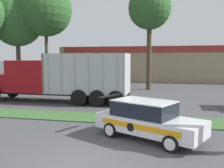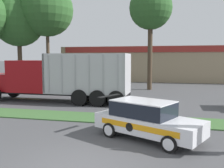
# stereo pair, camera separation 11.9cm
# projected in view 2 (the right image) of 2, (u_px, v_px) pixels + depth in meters

# --- Properties ---
(ground_plane) EXTENTS (600.00, 600.00, 0.00)m
(ground_plane) POSITION_uv_depth(u_px,v_px,m) (78.00, 166.00, 7.60)
(ground_plane) COLOR #474749
(grass_verge) EXTENTS (120.00, 2.16, 0.06)m
(grass_verge) POSITION_uv_depth(u_px,v_px,m) (118.00, 119.00, 13.42)
(grass_verge) COLOR #3D6633
(grass_verge) RESTS_ON ground_plane
(centre_line_3) EXTENTS (2.40, 0.14, 0.01)m
(centre_line_3) POSITION_uv_depth(u_px,v_px,m) (26.00, 99.00, 20.27)
(centre_line_3) COLOR yellow
(centre_line_3) RESTS_ON ground_plane
(centre_line_4) EXTENTS (2.40, 0.14, 0.01)m
(centre_line_4) POSITION_uv_depth(u_px,v_px,m) (89.00, 101.00, 19.07)
(centre_line_4) COLOR yellow
(centre_line_4) RESTS_ON ground_plane
(centre_line_5) EXTENTS (2.40, 0.14, 0.01)m
(centre_line_5) POSITION_uv_depth(u_px,v_px,m) (161.00, 104.00, 17.87)
(centre_line_5) COLOR yellow
(centre_line_5) RESTS_ON ground_plane
(dump_truck_lead) EXTENTS (11.15, 2.79, 3.61)m
(dump_truck_lead) POSITION_uv_depth(u_px,v_px,m) (46.00, 80.00, 19.05)
(dump_truck_lead) COLOR black
(dump_truck_lead) RESTS_ON ground_plane
(rally_car) EXTENTS (4.67, 3.50, 1.58)m
(rally_car) POSITION_uv_depth(u_px,v_px,m) (147.00, 119.00, 10.13)
(rally_car) COLOR white
(rally_car) RESTS_ON ground_plane
(store_building_backdrop) EXTENTS (30.35, 12.10, 4.98)m
(store_building_backdrop) POSITION_uv_depth(u_px,v_px,m) (166.00, 64.00, 39.44)
(store_building_backdrop) COLOR #9E896B
(store_building_backdrop) RESTS_ON ground_plane
(tree_behind_left) EXTENTS (6.73, 6.73, 13.29)m
(tree_behind_left) POSITION_uv_depth(u_px,v_px,m) (18.00, 16.00, 33.12)
(tree_behind_left) COLOR #473828
(tree_behind_left) RESTS_ON ground_plane
(tree_behind_centre) EXTENTS (6.90, 6.90, 14.78)m
(tree_behind_centre) POSITION_uv_depth(u_px,v_px,m) (47.00, 5.00, 32.59)
(tree_behind_centre) COLOR #473828
(tree_behind_centre) RESTS_ON ground_plane
(tree_behind_right) EXTENTS (4.40, 4.40, 11.73)m
(tree_behind_right) POSITION_uv_depth(u_px,v_px,m) (151.00, 4.00, 25.48)
(tree_behind_right) COLOR #473828
(tree_behind_right) RESTS_ON ground_plane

